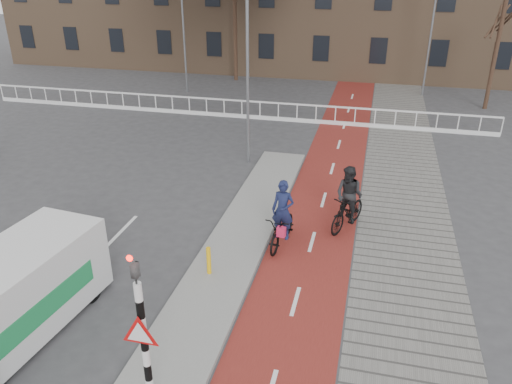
# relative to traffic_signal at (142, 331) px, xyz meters

# --- Properties ---
(ground) EXTENTS (120.00, 120.00, 0.00)m
(ground) POSITION_rel_traffic_signal_xyz_m (0.60, 2.02, -1.99)
(ground) COLOR #38383A
(ground) RESTS_ON ground
(bike_lane) EXTENTS (2.50, 60.00, 0.01)m
(bike_lane) POSITION_rel_traffic_signal_xyz_m (2.10, 12.02, -1.98)
(bike_lane) COLOR maroon
(bike_lane) RESTS_ON ground
(sidewalk) EXTENTS (3.00, 60.00, 0.01)m
(sidewalk) POSITION_rel_traffic_signal_xyz_m (4.90, 12.02, -1.98)
(sidewalk) COLOR slate
(sidewalk) RESTS_ON ground
(curb_island) EXTENTS (1.80, 16.00, 0.12)m
(curb_island) POSITION_rel_traffic_signal_xyz_m (-0.10, 6.02, -1.93)
(curb_island) COLOR gray
(curb_island) RESTS_ON ground
(traffic_signal) EXTENTS (0.80, 0.80, 3.68)m
(traffic_signal) POSITION_rel_traffic_signal_xyz_m (0.00, 0.00, 0.00)
(traffic_signal) COLOR black
(traffic_signal) RESTS_ON curb_island
(bollard) EXTENTS (0.12, 0.12, 0.80)m
(bollard) POSITION_rel_traffic_signal_xyz_m (-0.37, 4.53, -1.47)
(bollard) COLOR yellow
(bollard) RESTS_ON curb_island
(cyclist_near) EXTENTS (0.95, 2.08, 2.08)m
(cyclist_near) POSITION_rel_traffic_signal_xyz_m (1.23, 6.67, -1.28)
(cyclist_near) COLOR black
(cyclist_near) RESTS_ON bike_lane
(cyclist_far) EXTENTS (1.34, 2.03, 2.10)m
(cyclist_far) POSITION_rel_traffic_signal_xyz_m (3.05, 8.15, -1.11)
(cyclist_far) COLOR black
(cyclist_far) RESTS_ON bike_lane
(van) EXTENTS (2.38, 4.86, 2.01)m
(van) POSITION_rel_traffic_signal_xyz_m (-3.92, 1.33, -0.93)
(van) COLOR silver
(van) RESTS_ON ground
(railing) EXTENTS (28.00, 0.10, 0.99)m
(railing) POSITION_rel_traffic_signal_xyz_m (-4.40, 19.02, -1.68)
(railing) COLOR silver
(railing) RESTS_ON ground
(tree_mid) EXTENTS (0.27, 0.27, 7.55)m
(tree_mid) POSITION_rel_traffic_signal_xyz_m (-6.22, 27.77, 1.79)
(tree_mid) COLOR #331F16
(tree_mid) RESTS_ON ground
(tree_right) EXTENTS (0.23, 0.23, 6.16)m
(tree_right) POSITION_rel_traffic_signal_xyz_m (9.68, 24.13, 1.09)
(tree_right) COLOR #331F16
(tree_right) RESTS_ON ground
(streetlight_near) EXTENTS (0.12, 0.12, 7.22)m
(streetlight_near) POSITION_rel_traffic_signal_xyz_m (-1.46, 12.94, 1.62)
(streetlight_near) COLOR slate
(streetlight_near) RESTS_ON ground
(streetlight_left) EXTENTS (0.12, 0.12, 8.80)m
(streetlight_left) POSITION_rel_traffic_signal_xyz_m (-8.37, 23.77, 2.41)
(streetlight_left) COLOR slate
(streetlight_left) RESTS_ON ground
(streetlight_right) EXTENTS (0.12, 0.12, 7.27)m
(streetlight_right) POSITION_rel_traffic_signal_xyz_m (6.35, 26.41, 1.64)
(streetlight_right) COLOR slate
(streetlight_right) RESTS_ON ground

